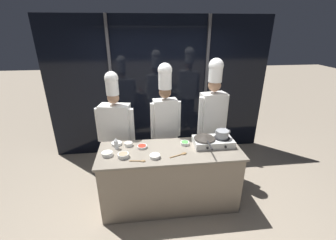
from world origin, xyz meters
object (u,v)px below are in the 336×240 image
(chef_line, at_px, (213,110))
(prep_bowl_noodles, at_px, (107,154))
(chef_head, at_px, (116,124))
(prep_bowl_garlic, at_px, (155,156))
(stock_pot, at_px, (222,134))
(frying_pan, at_px, (205,137))
(prep_bowl_scallions, at_px, (185,143))
(prep_bowl_chicken, at_px, (129,144))
(portable_stove, at_px, (213,141))
(squeeze_bottle_clear, at_px, (116,144))
(serving_spoon_slotted, at_px, (182,154))
(serving_spoon_solid, at_px, (140,161))
(chef_sous, at_px, (165,114))
(prep_bowl_onion, at_px, (117,143))
(prep_bowl_mushrooms, at_px, (123,155))
(prep_bowl_chili_flakes, at_px, (142,146))

(chef_line, bearing_deg, prep_bowl_noodles, 11.77)
(chef_head, bearing_deg, prep_bowl_garlic, 135.14)
(stock_pot, bearing_deg, chef_line, 88.41)
(frying_pan, xyz_separation_m, prep_bowl_scallions, (-0.27, 0.06, -0.11))
(stock_pot, distance_m, prep_bowl_chicken, 1.35)
(portable_stove, height_order, prep_bowl_garlic, portable_stove)
(squeeze_bottle_clear, bearing_deg, serving_spoon_slotted, -16.76)
(prep_bowl_scallions, xyz_separation_m, serving_spoon_solid, (-0.64, -0.37, -0.02))
(prep_bowl_garlic, height_order, serving_spoon_solid, prep_bowl_garlic)
(chef_sous, bearing_deg, serving_spoon_slotted, 93.14)
(portable_stove, height_order, prep_bowl_onion, portable_stove)
(prep_bowl_garlic, relative_size, serving_spoon_solid, 0.68)
(prep_bowl_garlic, distance_m, chef_sous, 0.87)
(portable_stove, xyz_separation_m, frying_pan, (-0.13, -0.00, 0.08))
(portable_stove, distance_m, prep_bowl_scallions, 0.40)
(squeeze_bottle_clear, relative_size, serving_spoon_solid, 0.80)
(frying_pan, bearing_deg, prep_bowl_mushrooms, -170.75)
(stock_pot, height_order, serving_spoon_solid, stock_pot)
(prep_bowl_chili_flakes, distance_m, prep_bowl_onion, 0.39)
(portable_stove, distance_m, chef_line, 0.63)
(prep_bowl_chicken, relative_size, chef_line, 0.06)
(squeeze_bottle_clear, distance_m, prep_bowl_onion, 0.13)
(prep_bowl_chicken, distance_m, chef_sous, 0.77)
(stock_pot, distance_m, prep_bowl_garlic, 1.02)
(prep_bowl_onion, bearing_deg, squeeze_bottle_clear, -84.60)
(prep_bowl_noodles, bearing_deg, serving_spoon_solid, -23.63)
(prep_bowl_noodles, bearing_deg, chef_head, 85.71)
(prep_bowl_onion, relative_size, chef_sous, 0.07)
(prep_bowl_mushrooms, xyz_separation_m, chef_head, (-0.16, 0.78, 0.11))
(prep_bowl_mushrooms, distance_m, prep_bowl_onion, 0.37)
(prep_bowl_onion, height_order, chef_sous, chef_sous)
(prep_bowl_chicken, bearing_deg, portable_stove, -5.40)
(prep_bowl_noodles, relative_size, prep_bowl_chicken, 1.24)
(prep_bowl_scallions, xyz_separation_m, chef_sous, (-0.23, 0.50, 0.26))
(prep_bowl_mushrooms, height_order, prep_bowl_onion, prep_bowl_mushrooms)
(prep_bowl_noodles, xyz_separation_m, chef_line, (1.62, 0.68, 0.29))
(prep_bowl_chili_flakes, xyz_separation_m, chef_line, (1.16, 0.52, 0.31))
(portable_stove, relative_size, prep_bowl_noodles, 3.79)
(frying_pan, relative_size, stock_pot, 2.49)
(squeeze_bottle_clear, distance_m, prep_bowl_chicken, 0.18)
(prep_bowl_chicken, xyz_separation_m, prep_bowl_garlic, (0.36, -0.36, -0.00))
(prep_bowl_mushrooms, bearing_deg, prep_bowl_scallions, 15.73)
(squeeze_bottle_clear, relative_size, prep_bowl_chili_flakes, 1.15)
(serving_spoon_slotted, distance_m, chef_line, 1.05)
(prep_bowl_chicken, bearing_deg, frying_pan, -6.28)
(prep_bowl_onion, bearing_deg, stock_pot, -6.24)
(prep_bowl_scallions, bearing_deg, chef_head, 152.28)
(frying_pan, relative_size, serving_spoon_slotted, 2.10)
(prep_bowl_garlic, bearing_deg, chef_head, 124.23)
(serving_spoon_slotted, height_order, chef_head, chef_head)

